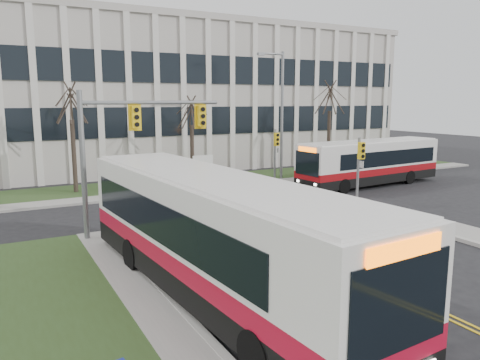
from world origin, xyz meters
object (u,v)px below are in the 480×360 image
at_px(streetlight, 280,109).
at_px(bus_cross, 370,164).
at_px(directory_sign, 203,167).
at_px(bus_main, 213,238).

xyz_separation_m(streetlight, bus_cross, (4.28, -4.78, -3.68)).
bearing_deg(bus_cross, directory_sign, -126.72).
xyz_separation_m(streetlight, directory_sign, (-5.53, 1.30, -4.02)).
bearing_deg(directory_sign, streetlight, -13.23).
bearing_deg(streetlight, bus_cross, -48.16).
height_order(streetlight, directory_sign, streetlight).
height_order(bus_main, bus_cross, bus_main).
bearing_deg(bus_main, directory_sign, 63.00).
bearing_deg(bus_main, bus_cross, 29.92).
height_order(streetlight, bus_cross, streetlight).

